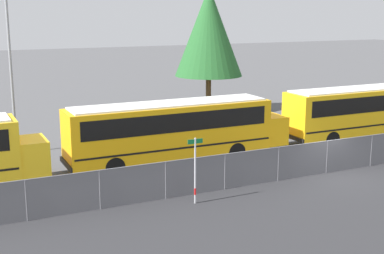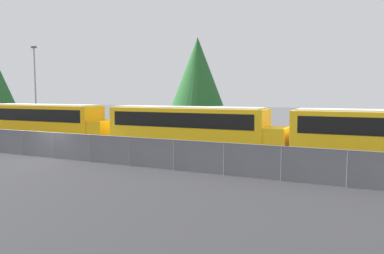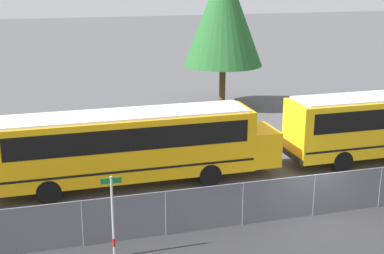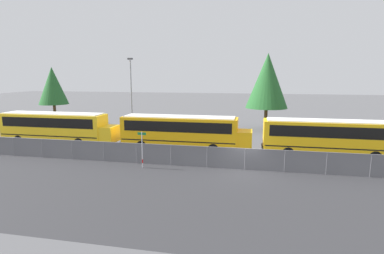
% 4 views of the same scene
% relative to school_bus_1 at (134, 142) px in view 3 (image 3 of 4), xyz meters
% --- Properties ---
extents(ground_plane, '(200.00, 200.00, 0.00)m').
position_rel_school_bus_1_xyz_m(ground_plane, '(6.27, -5.15, -2.02)').
color(ground_plane, '#4C4C4F').
extents(fence, '(66.09, 0.07, 1.74)m').
position_rel_school_bus_1_xyz_m(fence, '(6.27, -5.15, -1.13)').
color(fence, '#9EA0A5').
rests_on(fence, ground_plane).
extents(school_bus_1, '(12.87, 2.45, 3.39)m').
position_rel_school_bus_1_xyz_m(school_bus_1, '(0.00, 0.00, 0.00)').
color(school_bus_1, '#EDA80F').
rests_on(school_bus_1, ground_plane).
extents(street_sign, '(0.70, 0.09, 2.94)m').
position_rel_school_bus_1_xyz_m(street_sign, '(-1.80, -6.23, -0.46)').
color(street_sign, '#B7B7BC').
rests_on(street_sign, ground_plane).
extents(tree_0, '(5.49, 5.49, 10.18)m').
position_rel_school_bus_1_xyz_m(tree_0, '(8.55, 12.65, 4.58)').
color(tree_0, '#51381E').
rests_on(tree_0, ground_plane).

